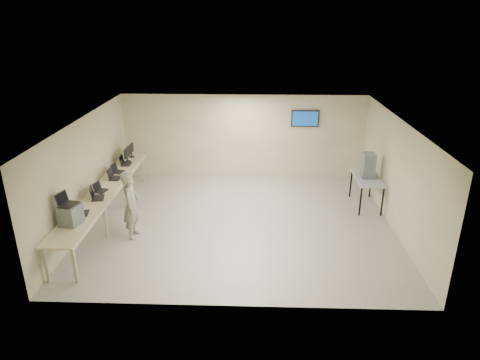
{
  "coord_description": "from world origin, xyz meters",
  "views": [
    {
      "loc": [
        0.37,
        -10.26,
        5.28
      ],
      "look_at": [
        0.0,
        0.2,
        1.15
      ],
      "focal_mm": 32.0,
      "sensor_mm": 36.0,
      "label": 1
    }
  ],
  "objects_px": {
    "workbench": "(104,192)",
    "equipment_box": "(71,215)",
    "soldier": "(132,205)",
    "side_table": "(367,179)"
  },
  "relations": [
    {
      "from": "side_table",
      "to": "soldier",
      "type": "bearing_deg",
      "value": -161.8
    },
    {
      "from": "equipment_box",
      "to": "side_table",
      "type": "bearing_deg",
      "value": 34.99
    },
    {
      "from": "equipment_box",
      "to": "side_table",
      "type": "xyz_separation_m",
      "value": [
        7.25,
        3.15,
        -0.31
      ]
    },
    {
      "from": "workbench",
      "to": "soldier",
      "type": "xyz_separation_m",
      "value": [
        0.96,
        -0.85,
        0.03
      ]
    },
    {
      "from": "equipment_box",
      "to": "soldier",
      "type": "relative_size",
      "value": 0.27
    },
    {
      "from": "equipment_box",
      "to": "workbench",
      "type": "bearing_deg",
      "value": 99.68
    },
    {
      "from": "side_table",
      "to": "equipment_box",
      "type": "bearing_deg",
      "value": -156.53
    },
    {
      "from": "workbench",
      "to": "side_table",
      "type": "xyz_separation_m",
      "value": [
        7.19,
        1.2,
        -0.0
      ]
    },
    {
      "from": "workbench",
      "to": "equipment_box",
      "type": "height_order",
      "value": "equipment_box"
    },
    {
      "from": "workbench",
      "to": "soldier",
      "type": "bearing_deg",
      "value": -41.32
    }
  ]
}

